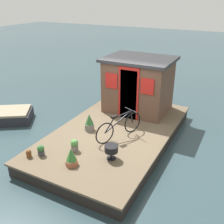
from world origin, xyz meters
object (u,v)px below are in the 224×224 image
bicycle (119,126)px  mooring_bollard (29,153)px  potted_plant_sage (71,157)px  houseboat_cabin (138,84)px  potted_plant_lavender (89,123)px  potted_plant_succulent (75,145)px  potted_plant_thyme (41,150)px  charcoal_grill (111,149)px

bicycle → mooring_bollard: bearing=141.3°
mooring_bollard → potted_plant_sage: bearing=-78.9°
mooring_bollard → bicycle: bearing=-38.7°
bicycle → houseboat_cabin: bearing=8.5°
houseboat_cabin → potted_plant_lavender: 2.42m
potted_plant_sage → potted_plant_succulent: 0.66m
potted_plant_thyme → houseboat_cabin: bearing=-15.1°
bicycle → potted_plant_lavender: bicycle is taller
potted_plant_succulent → potted_plant_thyme: bearing=132.3°
potted_plant_thyme → potted_plant_succulent: bearing=-47.7°
potted_plant_thyme → charcoal_grill: bearing=-66.8°
potted_plant_lavender → potted_plant_thyme: 1.84m
potted_plant_lavender → potted_plant_sage: (-1.78, -0.59, -0.04)m
bicycle → charcoal_grill: bicycle is taller
houseboat_cabin → potted_plant_succulent: houseboat_cabin is taller
potted_plant_sage → mooring_bollard: bearing=101.1°
houseboat_cabin → charcoal_grill: (-3.27, -0.64, -0.69)m
potted_plant_sage → potted_plant_succulent: bearing=28.5°
potted_plant_succulent → potted_plant_lavender: bearing=13.1°
potted_plant_sage → charcoal_grill: size_ratio=1.21×
potted_plant_lavender → potted_plant_thyme: size_ratio=1.82×
potted_plant_lavender → charcoal_grill: (-1.07, -1.34, 0.02)m
potted_plant_lavender → bicycle: bearing=-88.6°
houseboat_cabin → bicycle: bearing=-171.5°
potted_plant_sage → charcoal_grill: 1.03m
bicycle → charcoal_grill: (-1.09, -0.31, -0.08)m
bicycle → mooring_bollard: (-2.04, 1.64, -0.25)m
houseboat_cabin → mooring_bollard: houseboat_cabin is taller
potted_plant_succulent → charcoal_grill: size_ratio=0.90×
houseboat_cabin → potted_plant_thyme: (-4.00, 1.08, -0.82)m
houseboat_cabin → potted_plant_thyme: 4.23m
bicycle → charcoal_grill: 1.14m
potted_plant_thyme → charcoal_grill: size_ratio=0.78×
potted_plant_sage → potted_plant_thyme: size_ratio=1.56×
potted_plant_sage → charcoal_grill: bearing=-46.4°
houseboat_cabin → mooring_bollard: 4.50m
charcoal_grill → mooring_bollard: bearing=116.0°
potted_plant_lavender → potted_plant_succulent: bearing=-166.9°
bicycle → mooring_bollard: size_ratio=7.36×
potted_plant_lavender → potted_plant_succulent: (-1.20, -0.28, -0.08)m
potted_plant_sage → potted_plant_succulent: size_ratio=1.35×
charcoal_grill → potted_plant_sage: bearing=133.6°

